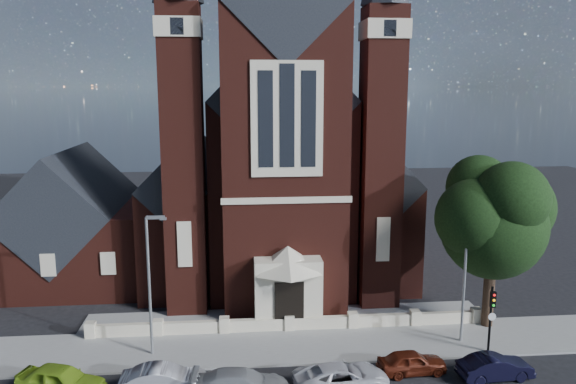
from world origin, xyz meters
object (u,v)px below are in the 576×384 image
Objects in this scene: car_navy at (495,367)px; traffic_signal at (491,311)px; street_lamp_right at (467,268)px; car_dark_red at (412,362)px; street_lamp_left at (151,278)px; parish_hall at (72,228)px; car_lime_van at (61,381)px; street_tree at (497,221)px; car_white_suv at (342,377)px; car_silver_a at (164,380)px; church at (272,165)px.

traffic_signal is at bearing -24.22° from car_navy.
street_lamp_right is 6.60m from car_dark_red.
car_dark_red is at bearing -13.32° from street_lamp_left.
parish_hall reaches higher than car_dark_red.
street_lamp_left reaches higher than car_lime_van.
car_lime_van is at bearing -167.36° from street_tree.
car_dark_red is at bearing -161.20° from traffic_signal.
car_white_suv is (17.96, -18.59, -3.34)m from parish_hall.
car_silver_a is (5.03, -0.33, -0.05)m from car_lime_van.
street_lamp_right is at bearing -55.98° from car_dark_red.
street_tree reaches higher than parish_hall.
car_navy is at bearing -91.31° from car_silver_a.
street_lamp_right is (-2.51, -1.71, -2.36)m from street_tree.
church reaches higher than car_white_suv.
parish_hall is 3.34× the size of car_dark_red.
car_silver_a is at bearing -106.50° from church.
parish_hall is 2.87× the size of car_silver_a.
street_tree is 1.32× the size of street_lamp_left.
street_lamp_left is at bearing 71.27° from car_navy.
church is 8.20× the size of car_silver_a.
street_lamp_left is 2.22× the size of car_dark_red.
car_lime_van is at bearing -76.89° from parish_hall.
street_lamp_left is at bearing -59.98° from parish_hall.
traffic_signal is 0.83× the size of car_white_suv.
car_silver_a is at bearing -163.32° from street_tree.
traffic_signal is 5.66m from car_dark_red.
traffic_signal is (11.00, -20.52, -5.60)m from church.
street_tree reaches higher than car_navy.
street_lamp_left is 5.77m from car_silver_a.
car_lime_van is (-3.95, -3.78, -3.85)m from street_lamp_left.
car_lime_van is at bearing 78.90° from car_white_suv.
church is 26.39m from car_navy.
church is at bearing 18.06° from car_navy.
car_white_suv is at bearing -45.99° from parish_hall.
car_navy is (21.95, -0.47, -0.11)m from car_lime_van.
church is at bearing -17.36° from car_silver_a.
car_silver_a is (9.17, -18.11, -3.31)m from parish_hall.
parish_hall is 16.18m from street_lamp_left.
street_lamp_right is (18.00, 0.00, 0.00)m from street_lamp_left.
street_lamp_left is at bearing -175.24° from street_tree.
street_lamp_left reaches higher than car_navy.
car_lime_van is at bearing 85.33° from car_silver_a.
car_lime_van is 21.96m from car_navy.
car_navy is at bearing -66.47° from church.
parish_hall is 3.05× the size of traffic_signal.
car_silver_a is (-19.43, -5.82, -6.26)m from street_tree.
traffic_signal is at bearing -4.76° from street_lamp_left.
car_silver_a is 1.17× the size of car_dark_red.
parish_hall is 26.06m from car_white_suv.
parish_hall is 1.51× the size of street_lamp_right.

